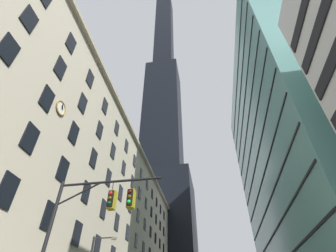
% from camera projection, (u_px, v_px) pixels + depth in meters
% --- Properties ---
extents(station_building, '(18.56, 74.40, 29.89)m').
position_uv_depth(station_building, '(85.00, 225.00, 43.11)').
color(station_building, '#B2A88E').
rests_on(station_building, ground).
extents(dark_skyscraper, '(23.22, 23.22, 211.83)m').
position_uv_depth(dark_skyscraper, '(162.00, 140.00, 107.56)').
color(dark_skyscraper, black).
rests_on(dark_skyscraper, ground).
extents(glass_office_midrise, '(15.12, 43.00, 48.76)m').
position_uv_depth(glass_office_midrise, '(300.00, 156.00, 43.30)').
color(glass_office_midrise, slate).
rests_on(glass_office_midrise, ground).
extents(traffic_signal_mast, '(6.19, 0.63, 7.94)m').
position_uv_depth(traffic_signal_mast, '(92.00, 220.00, 13.10)').
color(traffic_signal_mast, black).
rests_on(traffic_signal_mast, sidewalk_left).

